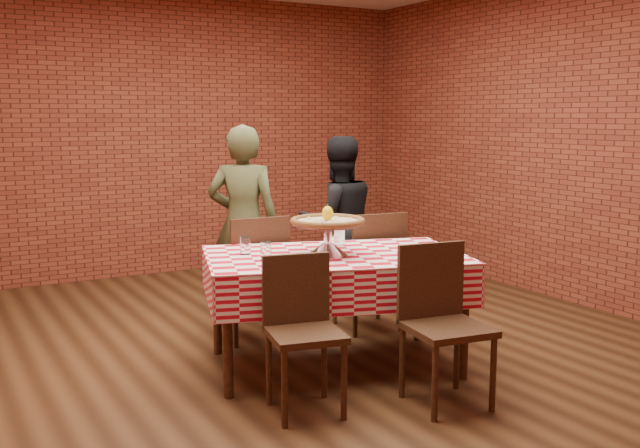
# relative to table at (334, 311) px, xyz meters

# --- Properties ---
(ground) EXTENTS (6.00, 6.00, 0.00)m
(ground) POSITION_rel_table_xyz_m (-0.05, 0.41, -0.38)
(ground) COLOR black
(ground) RESTS_ON ground
(back_wall) EXTENTS (5.50, 0.00, 5.50)m
(back_wall) POSITION_rel_table_xyz_m (-0.05, 3.41, 1.08)
(back_wall) COLOR maroon
(back_wall) RESTS_ON ground
(table) EXTENTS (1.86, 1.43, 0.75)m
(table) POSITION_rel_table_xyz_m (0.00, 0.00, 0.00)
(table) COLOR #442B18
(table) RESTS_ON ground
(tablecloth) EXTENTS (1.90, 1.47, 0.28)m
(tablecloth) POSITION_rel_table_xyz_m (0.00, -0.00, 0.24)
(tablecloth) COLOR red
(tablecloth) RESTS_ON table
(pizza_stand) EXTENTS (0.55, 0.55, 0.21)m
(pizza_stand) POSITION_rel_table_xyz_m (-0.06, -0.01, 0.49)
(pizza_stand) COLOR silver
(pizza_stand) RESTS_ON tablecloth
(pizza) EXTENTS (0.56, 0.56, 0.03)m
(pizza) POSITION_rel_table_xyz_m (-0.06, -0.01, 0.60)
(pizza) COLOR beige
(pizza) RESTS_ON pizza_stand
(lemon) EXTENTS (0.09, 0.09, 0.10)m
(lemon) POSITION_rel_table_xyz_m (-0.06, -0.01, 0.65)
(lemon) COLOR yellow
(lemon) RESTS_ON pizza
(water_glass_left) EXTENTS (0.09, 0.09, 0.11)m
(water_glass_left) POSITION_rel_table_xyz_m (-0.47, 0.04, 0.44)
(water_glass_left) COLOR white
(water_glass_left) RESTS_ON tablecloth
(water_glass_right) EXTENTS (0.09, 0.09, 0.11)m
(water_glass_right) POSITION_rel_table_xyz_m (-0.51, 0.28, 0.44)
(water_glass_right) COLOR white
(water_glass_right) RESTS_ON tablecloth
(side_plate) EXTENTS (0.19, 0.19, 0.01)m
(side_plate) POSITION_rel_table_xyz_m (0.44, -0.20, 0.39)
(side_plate) COLOR white
(side_plate) RESTS_ON tablecloth
(sweetener_packet_a) EXTENTS (0.06, 0.04, 0.00)m
(sweetener_packet_a) POSITION_rel_table_xyz_m (0.49, -0.31, 0.39)
(sweetener_packet_a) COLOR white
(sweetener_packet_a) RESTS_ON tablecloth
(sweetener_packet_b) EXTENTS (0.06, 0.05, 0.00)m
(sweetener_packet_b) POSITION_rel_table_xyz_m (0.53, -0.28, 0.39)
(sweetener_packet_b) COLOR white
(sweetener_packet_b) RESTS_ON tablecloth
(condiment_caddy) EXTENTS (0.09, 0.08, 0.12)m
(condiment_caddy) POSITION_rel_table_xyz_m (0.17, 0.26, 0.44)
(condiment_caddy) COLOR silver
(condiment_caddy) RESTS_ON tablecloth
(chair_near_left) EXTENTS (0.46, 0.46, 0.87)m
(chair_near_left) POSITION_rel_table_xyz_m (-0.53, -0.59, 0.06)
(chair_near_left) COLOR #442B18
(chair_near_left) RESTS_ON ground
(chair_near_right) EXTENTS (0.49, 0.49, 0.92)m
(chair_near_right) POSITION_rel_table_xyz_m (0.23, -0.89, 0.08)
(chair_near_right) COLOR #442B18
(chair_near_right) RESTS_ON ground
(chair_far_left) EXTENTS (0.47, 0.47, 0.93)m
(chair_far_left) POSITION_rel_table_xyz_m (-0.22, 0.86, 0.09)
(chair_far_left) COLOR #442B18
(chair_far_left) RESTS_ON ground
(chair_far_right) EXTENTS (0.50, 0.50, 0.93)m
(chair_far_right) POSITION_rel_table_xyz_m (0.67, 0.63, 0.09)
(chair_far_right) COLOR #442B18
(chair_far_right) RESTS_ON ground
(diner_olive) EXTENTS (0.69, 0.64, 1.59)m
(diner_olive) POSITION_rel_table_xyz_m (-0.07, 1.33, 0.42)
(diner_olive) COLOR #404326
(diner_olive) RESTS_ON ground
(diner_black) EXTENTS (0.81, 0.69, 1.49)m
(diner_black) POSITION_rel_table_xyz_m (0.75, 1.22, 0.37)
(diner_black) COLOR black
(diner_black) RESTS_ON ground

